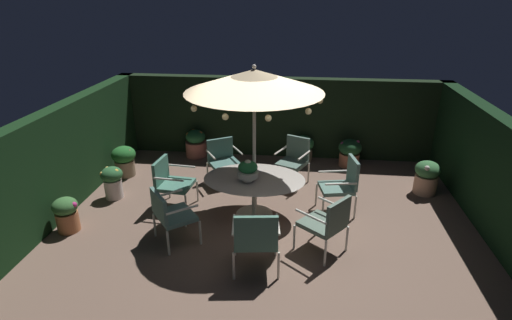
{
  "coord_description": "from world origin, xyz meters",
  "views": [
    {
      "loc": [
        0.51,
        -5.94,
        3.76
      ],
      "look_at": [
        -0.24,
        0.61,
        0.97
      ],
      "focal_mm": 28.37,
      "sensor_mm": 36.0,
      "label": 1
    }
  ],
  "objects_px": {
    "patio_chair_northeast": "(294,158)",
    "patio_chair_southwest": "(256,237)",
    "potted_plant_back_center": "(427,177)",
    "centerpiece_planter": "(248,170)",
    "potted_plant_left_near": "(196,143)",
    "patio_chair_west": "(328,221)",
    "patio_chair_southeast": "(171,180)",
    "patio_dining_table": "(254,185)",
    "potted_plant_back_left": "(112,181)",
    "patio_umbrella": "(254,81)",
    "potted_plant_front_corner": "(303,147)",
    "potted_plant_left_far": "(350,152)",
    "patio_chair_south": "(170,213)",
    "patio_chair_north": "(343,182)",
    "patio_chair_east": "(223,158)",
    "potted_plant_right_far": "(66,213)",
    "potted_plant_right_near": "(124,160)"
  },
  "relations": [
    {
      "from": "patio_chair_northeast",
      "to": "patio_chair_southwest",
      "type": "bearing_deg",
      "value": -98.59
    },
    {
      "from": "potted_plant_back_center",
      "to": "centerpiece_planter",
      "type": "bearing_deg",
      "value": -157.49
    },
    {
      "from": "centerpiece_planter",
      "to": "potted_plant_left_near",
      "type": "height_order",
      "value": "centerpiece_planter"
    },
    {
      "from": "patio_chair_northeast",
      "to": "patio_chair_west",
      "type": "xyz_separation_m",
      "value": [
        0.56,
        -2.42,
        -0.01
      ]
    },
    {
      "from": "patio_chair_southeast",
      "to": "potted_plant_left_near",
      "type": "distance_m",
      "value": 2.52
    },
    {
      "from": "patio_dining_table",
      "to": "potted_plant_back_left",
      "type": "relative_size",
      "value": 2.76
    },
    {
      "from": "patio_umbrella",
      "to": "patio_chair_northeast",
      "type": "height_order",
      "value": "patio_umbrella"
    },
    {
      "from": "patio_chair_southwest",
      "to": "patio_chair_southeast",
      "type": "bearing_deg",
      "value": 135.95
    },
    {
      "from": "potted_plant_back_center",
      "to": "potted_plant_back_left",
      "type": "distance_m",
      "value": 6.14
    },
    {
      "from": "centerpiece_planter",
      "to": "potted_plant_front_corner",
      "type": "bearing_deg",
      "value": 71.81
    },
    {
      "from": "patio_chair_northeast",
      "to": "potted_plant_left_near",
      "type": "distance_m",
      "value": 2.71
    },
    {
      "from": "potted_plant_back_left",
      "to": "potted_plant_left_far",
      "type": "xyz_separation_m",
      "value": [
        4.71,
        2.1,
        -0.02
      ]
    },
    {
      "from": "patio_chair_west",
      "to": "potted_plant_front_corner",
      "type": "relative_size",
      "value": 1.6
    },
    {
      "from": "patio_chair_south",
      "to": "potted_plant_left_far",
      "type": "relative_size",
      "value": 1.44
    },
    {
      "from": "patio_chair_north",
      "to": "patio_chair_east",
      "type": "xyz_separation_m",
      "value": [
        -2.37,
        1.03,
        -0.07
      ]
    },
    {
      "from": "potted_plant_front_corner",
      "to": "potted_plant_back_center",
      "type": "relative_size",
      "value": 0.9
    },
    {
      "from": "centerpiece_planter",
      "to": "potted_plant_right_far",
      "type": "bearing_deg",
      "value": -166.55
    },
    {
      "from": "potted_plant_back_left",
      "to": "potted_plant_right_near",
      "type": "bearing_deg",
      "value": 101.2
    },
    {
      "from": "patio_chair_southeast",
      "to": "potted_plant_back_center",
      "type": "bearing_deg",
      "value": 12.85
    },
    {
      "from": "potted_plant_left_near",
      "to": "patio_chair_north",
      "type": "bearing_deg",
      "value": -35.46
    },
    {
      "from": "patio_chair_north",
      "to": "patio_chair_southeast",
      "type": "xyz_separation_m",
      "value": [
        -3.12,
        -0.16,
        -0.05
      ]
    },
    {
      "from": "patio_chair_south",
      "to": "potted_plant_left_near",
      "type": "height_order",
      "value": "patio_chair_south"
    },
    {
      "from": "potted_plant_left_near",
      "to": "patio_chair_northeast",
      "type": "bearing_deg",
      "value": -27.1
    },
    {
      "from": "patio_chair_east",
      "to": "potted_plant_left_far",
      "type": "xyz_separation_m",
      "value": [
        2.72,
        1.13,
        -0.19
      ]
    },
    {
      "from": "patio_chair_southeast",
      "to": "potted_plant_right_far",
      "type": "bearing_deg",
      "value": -146.11
    },
    {
      "from": "patio_chair_east",
      "to": "patio_chair_southeast",
      "type": "relative_size",
      "value": 0.97
    },
    {
      "from": "potted_plant_left_far",
      "to": "potted_plant_front_corner",
      "type": "bearing_deg",
      "value": 169.0
    },
    {
      "from": "potted_plant_front_corner",
      "to": "potted_plant_right_near",
      "type": "bearing_deg",
      "value": -161.33
    },
    {
      "from": "patio_umbrella",
      "to": "patio_chair_northeast",
      "type": "xyz_separation_m",
      "value": [
        0.66,
        1.43,
        -1.86
      ]
    },
    {
      "from": "patio_chair_south",
      "to": "potted_plant_front_corner",
      "type": "bearing_deg",
      "value": 60.74
    },
    {
      "from": "patio_umbrella",
      "to": "potted_plant_back_center",
      "type": "xyz_separation_m",
      "value": [
        3.28,
        1.26,
        -2.07
      ]
    },
    {
      "from": "patio_chair_southeast",
      "to": "potted_plant_back_left",
      "type": "height_order",
      "value": "patio_chair_southeast"
    },
    {
      "from": "patio_chair_northeast",
      "to": "potted_plant_left_far",
      "type": "bearing_deg",
      "value": 39.83
    },
    {
      "from": "patio_umbrella",
      "to": "potted_plant_front_corner",
      "type": "distance_m",
      "value": 3.5
    },
    {
      "from": "patio_umbrella",
      "to": "centerpiece_planter",
      "type": "bearing_deg",
      "value": -123.45
    },
    {
      "from": "patio_chair_northeast",
      "to": "patio_chair_west",
      "type": "relative_size",
      "value": 1.0
    },
    {
      "from": "patio_chair_southeast",
      "to": "potted_plant_back_center",
      "type": "distance_m",
      "value": 4.97
    },
    {
      "from": "patio_chair_south",
      "to": "patio_chair_west",
      "type": "distance_m",
      "value": 2.44
    },
    {
      "from": "potted_plant_front_corner",
      "to": "patio_chair_north",
      "type": "bearing_deg",
      "value": -73.07
    },
    {
      "from": "patio_chair_east",
      "to": "potted_plant_right_far",
      "type": "distance_m",
      "value": 3.13
    },
    {
      "from": "patio_umbrella",
      "to": "potted_plant_back_center",
      "type": "relative_size",
      "value": 3.97
    },
    {
      "from": "patio_chair_northeast",
      "to": "patio_chair_southwest",
      "type": "height_order",
      "value": "patio_chair_southwest"
    },
    {
      "from": "patio_chair_north",
      "to": "patio_chair_southeast",
      "type": "height_order",
      "value": "patio_chair_north"
    },
    {
      "from": "patio_umbrella",
      "to": "potted_plant_right_near",
      "type": "bearing_deg",
      "value": 155.38
    },
    {
      "from": "potted_plant_right_far",
      "to": "patio_dining_table",
      "type": "bearing_deg",
      "value": 15.53
    },
    {
      "from": "patio_chair_north",
      "to": "potted_plant_right_near",
      "type": "distance_m",
      "value": 4.68
    },
    {
      "from": "centerpiece_planter",
      "to": "potted_plant_left_far",
      "type": "relative_size",
      "value": 0.62
    },
    {
      "from": "patio_chair_south",
      "to": "potted_plant_right_near",
      "type": "height_order",
      "value": "patio_chair_south"
    },
    {
      "from": "patio_chair_west",
      "to": "potted_plant_left_far",
      "type": "distance_m",
      "value": 3.53
    },
    {
      "from": "centerpiece_planter",
      "to": "patio_chair_southeast",
      "type": "height_order",
      "value": "centerpiece_planter"
    }
  ]
}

